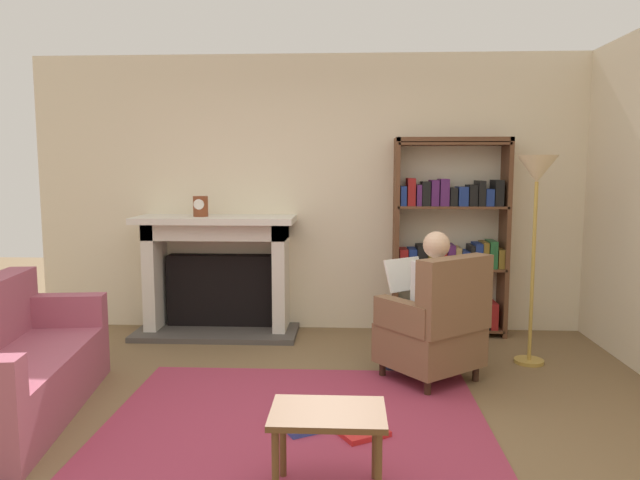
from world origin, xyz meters
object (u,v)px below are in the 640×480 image
at_px(sofa_floral, 7,369).
at_px(floor_lamp, 536,188).
at_px(armchair_reading, 436,327).
at_px(mantel_clock, 201,206).
at_px(bookshelf, 450,243).
at_px(seated_reader, 425,298).
at_px(side_table, 328,424).
at_px(fireplace, 218,271).

bearing_deg(sofa_floral, floor_lamp, -78.72).
bearing_deg(armchair_reading, floor_lamp, 170.91).
bearing_deg(mantel_clock, bookshelf, 3.27).
bearing_deg(bookshelf, mantel_clock, -176.73).
height_order(seated_reader, side_table, seated_reader).
height_order(armchair_reading, floor_lamp, floor_lamp).
height_order(fireplace, sofa_floral, fireplace).
height_order(armchair_reading, side_table, armchair_reading).
relative_size(armchair_reading, floor_lamp, 0.57).
height_order(mantel_clock, floor_lamp, floor_lamp).
height_order(mantel_clock, armchair_reading, mantel_clock).
relative_size(bookshelf, seated_reader, 1.66).
bearing_deg(armchair_reading, seated_reader, -90.00).
xyz_separation_m(seated_reader, floor_lamp, (0.91, 0.38, 0.82)).
relative_size(side_table, floor_lamp, 0.33).
bearing_deg(mantel_clock, sofa_floral, -111.41).
bearing_deg(bookshelf, side_table, -109.87).
bearing_deg(floor_lamp, armchair_reading, -150.81).
distance_m(fireplace, side_table, 3.14).
height_order(bookshelf, side_table, bookshelf).
bearing_deg(mantel_clock, side_table, -64.86).
relative_size(armchair_reading, seated_reader, 0.85).
relative_size(bookshelf, armchair_reading, 1.95).
distance_m(mantel_clock, bookshelf, 2.40).
distance_m(armchair_reading, floor_lamp, 1.40).
height_order(bookshelf, armchair_reading, bookshelf).
bearing_deg(fireplace, floor_lamp, -16.39).
bearing_deg(side_table, floor_lamp, 52.63).
height_order(mantel_clock, side_table, mantel_clock).
xyz_separation_m(fireplace, floor_lamp, (2.77, -0.82, 0.84)).
relative_size(fireplace, sofa_floral, 0.87).
distance_m(sofa_floral, floor_lamp, 4.05).
bearing_deg(side_table, fireplace, 112.15).
xyz_separation_m(fireplace, armchair_reading, (1.93, -1.28, -0.18)).
distance_m(sofa_floral, side_table, 2.24).
relative_size(sofa_floral, side_table, 3.18).
bearing_deg(side_table, armchair_reading, 65.01).
height_order(sofa_floral, side_table, sofa_floral).
bearing_deg(bookshelf, seated_reader, -107.23).
xyz_separation_m(fireplace, mantel_clock, (-0.13, -0.10, 0.64)).
bearing_deg(floor_lamp, mantel_clock, 166.20).
relative_size(fireplace, armchair_reading, 1.60).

